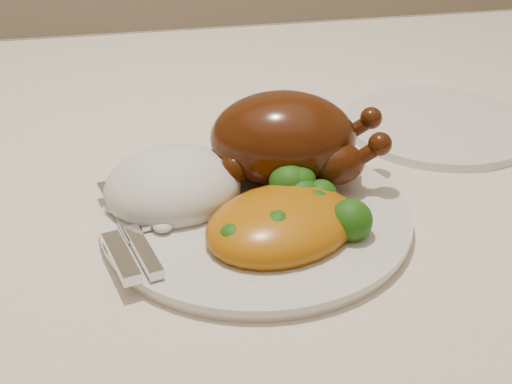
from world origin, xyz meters
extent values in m
cube|color=brown|center=(0.00, 0.00, 0.74)|extent=(1.60, 0.90, 0.04)
cube|color=beige|center=(0.00, 0.00, 0.76)|extent=(1.72, 1.02, 0.01)
cube|color=beige|center=(0.00, 0.51, 0.68)|extent=(1.72, 0.01, 0.18)
cylinder|color=silver|center=(0.11, -0.06, 0.77)|extent=(0.31, 0.31, 0.01)
cylinder|color=silver|center=(0.35, 0.09, 0.77)|extent=(0.28, 0.28, 0.01)
ellipsoid|color=#431907|center=(0.15, 0.00, 0.82)|extent=(0.15, 0.13, 0.09)
ellipsoid|color=#431907|center=(0.14, -0.01, 0.84)|extent=(0.07, 0.06, 0.04)
ellipsoid|color=#431907|center=(0.19, -0.04, 0.81)|extent=(0.05, 0.04, 0.04)
sphere|color=#431907|center=(0.22, -0.05, 0.83)|extent=(0.02, 0.02, 0.02)
ellipsoid|color=#431907|center=(0.20, 0.01, 0.81)|extent=(0.05, 0.04, 0.04)
sphere|color=#431907|center=(0.23, 0.01, 0.83)|extent=(0.02, 0.02, 0.02)
sphere|color=#431907|center=(0.10, -0.03, 0.81)|extent=(0.03, 0.03, 0.03)
sphere|color=#431907|center=(0.11, 0.04, 0.81)|extent=(0.03, 0.03, 0.03)
ellipsoid|color=white|center=(0.04, -0.02, 0.79)|extent=(0.15, 0.14, 0.07)
ellipsoid|color=#B86D0B|center=(0.12, -0.10, 0.79)|extent=(0.17, 0.15, 0.05)
ellipsoid|color=#B86D0B|center=(0.16, -0.09, 0.79)|extent=(0.06, 0.06, 0.03)
ellipsoid|color=#0D3A09|center=(0.08, -0.12, 0.80)|extent=(0.02, 0.02, 0.02)
ellipsoid|color=#0D3A09|center=(0.16, -0.09, 0.80)|extent=(0.02, 0.02, 0.02)
ellipsoid|color=#0D3A09|center=(0.15, -0.07, 0.79)|extent=(0.04, 0.04, 0.04)
ellipsoid|color=#0D3A09|center=(0.16, -0.07, 0.80)|extent=(0.03, 0.03, 0.03)
ellipsoid|color=#0D3A09|center=(0.12, -0.12, 0.80)|extent=(0.03, 0.03, 0.03)
ellipsoid|color=#0D3A09|center=(0.15, -0.05, 0.80)|extent=(0.03, 0.03, 0.03)
ellipsoid|color=#0D3A09|center=(0.14, -0.05, 0.80)|extent=(0.04, 0.04, 0.03)
ellipsoid|color=#0D3A09|center=(0.13, -0.07, 0.79)|extent=(0.03, 0.03, 0.03)
ellipsoid|color=#0D3A09|center=(0.18, -0.11, 0.79)|extent=(0.04, 0.04, 0.04)
ellipsoid|color=#0D3A09|center=(0.17, -0.09, 0.79)|extent=(0.03, 0.03, 0.02)
cube|color=silver|center=(-0.01, -0.04, 0.78)|extent=(0.04, 0.11, 0.00)
cube|color=silver|center=(-0.01, -0.12, 0.79)|extent=(0.03, 0.07, 0.01)
cube|color=silver|center=(0.01, -0.11, 0.79)|extent=(0.03, 0.07, 0.01)
cube|color=silver|center=(0.01, -0.04, 0.78)|extent=(0.03, 0.08, 0.00)
camera|label=1|loc=(0.01, -0.58, 1.11)|focal=50.00mm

